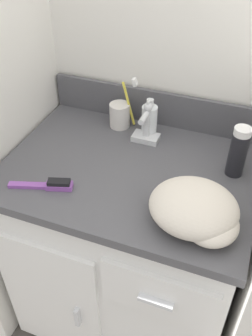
{
  "coord_description": "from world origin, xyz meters",
  "views": [
    {
      "loc": [
        0.31,
        -0.85,
        1.52
      ],
      "look_at": [
        0.0,
        -0.03,
        0.8
      ],
      "focal_mm": 40.0,
      "sensor_mm": 36.0,
      "label": 1
    }
  ],
  "objects_px": {
    "hairbrush": "(50,185)",
    "hand_towel": "(198,211)",
    "shaving_cream_can": "(238,152)",
    "toothbrush_cup": "(120,115)",
    "soap_dispenser": "(150,120)"
  },
  "relations": [
    {
      "from": "soap_dispenser",
      "to": "hairbrush",
      "type": "bearing_deg",
      "value": -117.05
    },
    {
      "from": "shaving_cream_can",
      "to": "hand_towel",
      "type": "xyz_separation_m",
      "value": [
        -0.06,
        -0.24,
        -0.03
      ]
    },
    {
      "from": "toothbrush_cup",
      "to": "hand_towel",
      "type": "bearing_deg",
      "value": -45.66
    },
    {
      "from": "shaving_cream_can",
      "to": "hand_towel",
      "type": "bearing_deg",
      "value": -104.3
    },
    {
      "from": "toothbrush_cup",
      "to": "shaving_cream_can",
      "type": "relative_size",
      "value": 1.14
    },
    {
      "from": "hairbrush",
      "to": "soap_dispenser",
      "type": "bearing_deg",
      "value": 44.86
    },
    {
      "from": "toothbrush_cup",
      "to": "soap_dispenser",
      "type": "xyz_separation_m",
      "value": [
        0.12,
        -0.02,
        0.01
      ]
    },
    {
      "from": "hairbrush",
      "to": "hand_towel",
      "type": "height_order",
      "value": "hand_towel"
    },
    {
      "from": "soap_dispenser",
      "to": "toothbrush_cup",
      "type": "bearing_deg",
      "value": 169.95
    },
    {
      "from": "toothbrush_cup",
      "to": "hand_towel",
      "type": "height_order",
      "value": "toothbrush_cup"
    },
    {
      "from": "toothbrush_cup",
      "to": "hairbrush",
      "type": "bearing_deg",
      "value": -100.24
    },
    {
      "from": "toothbrush_cup",
      "to": "shaving_cream_can",
      "type": "distance_m",
      "value": 0.44
    },
    {
      "from": "hairbrush",
      "to": "hand_towel",
      "type": "bearing_deg",
      "value": -16.06
    },
    {
      "from": "hand_towel",
      "to": "shaving_cream_can",
      "type": "bearing_deg",
      "value": 75.7
    },
    {
      "from": "toothbrush_cup",
      "to": "soap_dispenser",
      "type": "relative_size",
      "value": 1.28
    }
  ]
}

